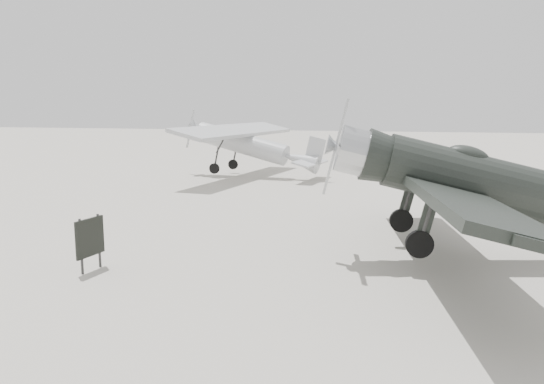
{
  "coord_description": "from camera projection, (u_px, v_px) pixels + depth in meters",
  "views": [
    {
      "loc": [
        2.56,
        -13.63,
        4.18
      ],
      "look_at": [
        -1.63,
        2.51,
        1.5
      ],
      "focal_mm": 35.0,
      "sensor_mm": 36.0,
      "label": 1
    }
  ],
  "objects": [
    {
      "name": "lowwing_monoplane",
      "position": [
        484.0,
        184.0,
        14.25
      ],
      "size": [
        9.01,
        12.53,
        4.02
      ],
      "rotation": [
        0.0,
        0.24,
        0.18
      ],
      "color": "black",
      "rests_on": "ground"
    },
    {
      "name": "sign_board",
      "position": [
        90.0,
        238.0,
        13.59
      ],
      "size": [
        0.21,
        0.99,
        1.43
      ],
      "rotation": [
        0.0,
        0.0,
        -0.14
      ],
      "color": "#333333",
      "rests_on": "ground"
    },
    {
      "name": "highwing_monoplane",
      "position": [
        247.0,
        140.0,
        31.8
      ],
      "size": [
        8.89,
        12.48,
        3.52
      ],
      "rotation": [
        0.0,
        0.23,
        -0.14
      ],
      "color": "#AEB0B3",
      "rests_on": "ground"
    },
    {
      "name": "ground",
      "position": [
        307.0,
        263.0,
        14.32
      ],
      "size": [
        160.0,
        160.0,
        0.0
      ],
      "primitive_type": "plane",
      "color": "#A19A8F",
      "rests_on": "ground"
    }
  ]
}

